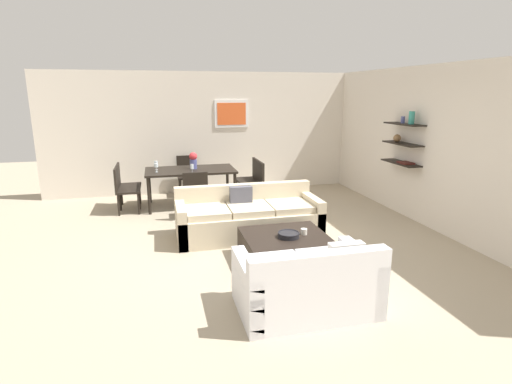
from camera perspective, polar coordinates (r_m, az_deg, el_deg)
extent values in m
plane|color=tan|center=(6.26, 0.36, -7.11)|extent=(18.00, 18.00, 0.00)
cube|color=silver|center=(9.40, -3.20, 8.44)|extent=(8.40, 0.06, 2.70)
cube|color=white|center=(9.31, -3.50, 11.00)|extent=(0.77, 0.02, 0.61)
cube|color=#E55926|center=(9.30, -3.48, 11.00)|extent=(0.66, 0.01, 0.49)
cube|color=silver|center=(7.75, 21.61, 6.31)|extent=(0.06, 8.20, 2.70)
cube|color=black|center=(7.72, 20.26, 9.02)|extent=(0.28, 0.90, 0.02)
cube|color=black|center=(7.75, 20.04, 6.45)|extent=(0.28, 0.90, 0.02)
cube|color=black|center=(7.80, 19.83, 3.90)|extent=(0.28, 0.90, 0.02)
cylinder|color=teal|center=(7.55, 21.19, 9.78)|extent=(0.10, 0.10, 0.22)
sphere|color=olive|center=(7.89, 19.37, 7.22)|extent=(0.14, 0.14, 0.14)
cylinder|color=#4C518C|center=(7.76, 20.10, 9.59)|extent=(0.07, 0.07, 0.12)
cube|color=#4C1E19|center=(7.67, 20.46, 3.90)|extent=(0.20, 0.28, 0.03)
cube|color=beige|center=(6.44, -1.04, -4.50)|extent=(2.27, 0.90, 0.42)
cube|color=beige|center=(6.68, -1.76, -0.35)|extent=(2.27, 0.16, 0.36)
cube|color=beige|center=(6.28, -10.58, -4.39)|extent=(0.14, 0.90, 0.60)
cube|color=beige|center=(6.72, 7.84, -3.05)|extent=(0.14, 0.90, 0.60)
cube|color=beige|center=(6.22, -6.94, -2.78)|extent=(0.64, 0.70, 0.10)
cube|color=beige|center=(6.33, -0.97, -2.38)|extent=(0.64, 0.70, 0.10)
cube|color=beige|center=(6.50, 4.73, -1.98)|extent=(0.64, 0.70, 0.10)
cube|color=#4C4C56|center=(6.49, -2.15, -0.78)|extent=(0.36, 0.13, 0.36)
cube|color=white|center=(4.43, 6.99, -13.62)|extent=(1.42, 0.90, 0.42)
cube|color=white|center=(3.95, 9.09, -10.95)|extent=(1.42, 0.16, 0.36)
cube|color=white|center=(4.63, 14.58, -11.42)|extent=(0.14, 0.90, 0.60)
cube|color=white|center=(4.22, -1.35, -13.60)|extent=(0.14, 0.90, 0.60)
cube|color=white|center=(4.45, 10.38, -9.89)|extent=(0.55, 0.70, 0.10)
cube|color=white|center=(4.26, 3.25, -10.78)|extent=(0.55, 0.70, 0.10)
cube|color=white|center=(4.24, 12.62, -9.34)|extent=(0.36, 0.13, 0.36)
cube|color=black|center=(5.51, 4.19, -8.05)|extent=(1.12, 1.05, 0.38)
cylinder|color=black|center=(5.38, 4.64, -6.11)|extent=(0.29, 0.29, 0.06)
torus|color=black|center=(5.37, 4.64, -5.80)|extent=(0.29, 0.29, 0.02)
cylinder|color=silver|center=(5.50, 6.81, -5.59)|extent=(0.09, 0.09, 0.08)
cube|color=black|center=(8.17, -9.29, 3.05)|extent=(1.76, 0.98, 0.04)
cylinder|color=black|center=(7.81, -14.92, -0.56)|extent=(0.06, 0.06, 0.71)
cylinder|color=black|center=(7.94, -3.00, 0.13)|extent=(0.06, 0.06, 0.71)
cylinder|color=black|center=(8.65, -14.86, 0.82)|extent=(0.06, 0.06, 0.71)
cylinder|color=black|center=(8.77, -4.07, 1.43)|extent=(0.06, 0.06, 0.71)
cube|color=black|center=(9.02, -9.65, 2.12)|extent=(0.44, 0.44, 0.04)
cube|color=black|center=(9.18, -9.81, 3.80)|extent=(0.44, 0.04, 0.43)
cylinder|color=black|center=(8.89, -10.66, 0.40)|extent=(0.04, 0.04, 0.41)
cylinder|color=black|center=(8.91, -8.35, 0.54)|extent=(0.04, 0.04, 0.41)
cylinder|color=black|center=(9.24, -10.79, 0.91)|extent=(0.04, 0.04, 0.41)
cylinder|color=black|center=(9.26, -8.57, 1.04)|extent=(0.04, 0.04, 0.41)
cube|color=black|center=(8.62, -1.35, 1.76)|extent=(0.44, 0.44, 0.04)
cube|color=black|center=(8.62, -0.06, 3.36)|extent=(0.04, 0.44, 0.43)
cylinder|color=black|center=(8.81, -2.74, 0.51)|extent=(0.04, 0.04, 0.41)
cylinder|color=black|center=(8.46, -2.26, -0.04)|extent=(0.04, 0.04, 0.41)
cylinder|color=black|center=(8.88, -0.46, 0.64)|extent=(0.04, 0.04, 0.41)
cylinder|color=black|center=(8.54, 0.10, 0.10)|extent=(0.04, 0.04, 0.41)
cube|color=black|center=(8.02, -17.65, 0.16)|extent=(0.44, 0.44, 0.04)
cube|color=black|center=(7.98, -19.21, 1.72)|extent=(0.04, 0.44, 0.43)
cylinder|color=black|center=(7.89, -16.30, -1.65)|extent=(0.04, 0.04, 0.41)
cylinder|color=black|center=(8.23, -16.22, -1.00)|extent=(0.04, 0.04, 0.41)
cylinder|color=black|center=(7.91, -18.91, -1.80)|extent=(0.04, 0.04, 0.41)
cylinder|color=black|center=(8.26, -18.71, -1.14)|extent=(0.04, 0.04, 0.41)
cube|color=black|center=(8.20, -0.68, 1.13)|extent=(0.44, 0.44, 0.04)
cube|color=black|center=(8.20, 0.68, 2.81)|extent=(0.04, 0.44, 0.43)
cylinder|color=black|center=(8.39, -2.15, -0.17)|extent=(0.04, 0.04, 0.41)
cylinder|color=black|center=(8.05, -1.63, -0.77)|extent=(0.04, 0.04, 0.41)
cylinder|color=black|center=(8.47, 0.23, -0.02)|extent=(0.04, 0.04, 0.41)
cylinder|color=black|center=(8.13, 0.85, -0.62)|extent=(0.04, 0.04, 0.41)
cube|color=black|center=(7.45, -8.67, -0.35)|extent=(0.44, 0.44, 0.04)
cube|color=black|center=(7.20, -8.58, 1.08)|extent=(0.44, 0.04, 0.43)
cylinder|color=black|center=(7.70, -7.40, -1.57)|extent=(0.04, 0.04, 0.41)
cylinder|color=black|center=(7.67, -10.07, -1.73)|extent=(0.04, 0.04, 0.41)
cylinder|color=black|center=(7.35, -7.07, -2.30)|extent=(0.04, 0.04, 0.41)
cylinder|color=black|center=(7.32, -9.87, -2.48)|extent=(0.04, 0.04, 0.41)
cube|color=black|center=(8.45, -17.48, 0.85)|extent=(0.44, 0.44, 0.04)
cube|color=black|center=(8.41, -18.96, 2.33)|extent=(0.04, 0.44, 0.43)
cylinder|color=black|center=(8.31, -16.20, -0.86)|extent=(0.04, 0.04, 0.41)
cylinder|color=black|center=(8.66, -16.13, -0.26)|extent=(0.04, 0.04, 0.41)
cylinder|color=black|center=(8.34, -18.67, -1.00)|extent=(0.04, 0.04, 0.41)
cylinder|color=black|center=(8.68, -18.49, -0.40)|extent=(0.04, 0.04, 0.41)
cylinder|color=silver|center=(8.03, -13.93, 2.79)|extent=(0.06, 0.06, 0.01)
cylinder|color=silver|center=(8.02, -13.95, 3.13)|extent=(0.01, 0.01, 0.09)
cylinder|color=silver|center=(8.00, -13.98, 3.70)|extent=(0.08, 0.08, 0.07)
cylinder|color=silver|center=(7.75, -9.02, 2.64)|extent=(0.06, 0.06, 0.01)
cylinder|color=silver|center=(7.74, -9.03, 2.95)|extent=(0.01, 0.01, 0.08)
cylinder|color=silver|center=(7.73, -9.06, 3.58)|extent=(0.06, 0.06, 0.09)
cylinder|color=silver|center=(8.26, -13.94, 3.10)|extent=(0.06, 0.06, 0.01)
cylinder|color=silver|center=(8.26, -13.96, 3.39)|extent=(0.01, 0.01, 0.08)
cylinder|color=silver|center=(8.24, -13.99, 3.96)|extent=(0.07, 0.07, 0.09)
cylinder|color=#4C518C|center=(8.21, -8.87, 3.94)|extent=(0.14, 0.14, 0.19)
sphere|color=red|center=(8.19, -8.91, 5.02)|extent=(0.16, 0.16, 0.16)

